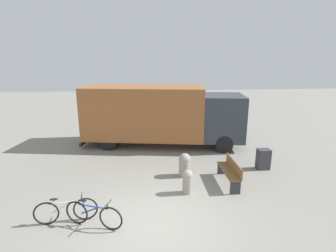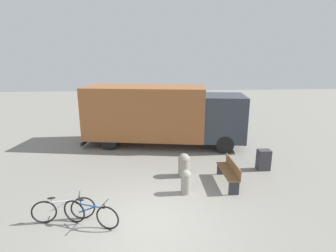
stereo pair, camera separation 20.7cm
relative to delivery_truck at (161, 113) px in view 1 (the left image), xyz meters
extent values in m
plane|color=gray|center=(-0.71, -6.67, -1.63)|extent=(60.00, 60.00, 0.00)
cube|color=#99592D|center=(-0.82, 0.14, 0.06)|extent=(6.20, 3.29, 2.56)
cube|color=#333842|center=(3.04, -0.50, -0.13)|extent=(2.29, 2.56, 2.18)
cube|color=black|center=(-3.78, 0.62, -1.40)|extent=(0.46, 2.23, 0.16)
cylinder|color=black|center=(3.21, 0.51, -1.22)|extent=(0.85, 0.41, 0.81)
cylinder|color=black|center=(2.88, -1.51, -1.22)|extent=(0.85, 0.41, 0.81)
cylinder|color=black|center=(-2.25, 1.41, -1.22)|extent=(0.85, 0.41, 0.81)
cylinder|color=black|center=(-2.59, -0.61, -1.22)|extent=(0.85, 0.41, 0.81)
cube|color=brown|center=(2.07, -4.60, -1.15)|extent=(0.43, 1.66, 0.04)
cube|color=brown|center=(2.25, -4.60, -0.98)|extent=(0.06, 1.66, 0.39)
cube|color=#2D2D33|center=(2.06, -5.38, -1.40)|extent=(0.34, 0.06, 0.45)
cube|color=#2D2D33|center=(2.08, -3.82, -1.40)|extent=(0.34, 0.06, 0.45)
torus|color=black|center=(-3.49, -6.47, -1.30)|extent=(0.66, 0.13, 0.66)
torus|color=black|center=(-2.49, -6.34, -1.30)|extent=(0.66, 0.13, 0.66)
cylinder|color=silver|center=(-2.99, -6.41, -1.04)|extent=(0.85, 0.14, 0.04)
cylinder|color=silver|center=(-3.06, -6.42, -1.16)|extent=(0.57, 0.11, 0.31)
cylinder|color=silver|center=(-3.26, -6.44, -0.98)|extent=(0.03, 0.03, 0.11)
ellipsoid|color=black|center=(-3.26, -6.44, -0.91)|extent=(0.23, 0.12, 0.05)
cylinder|color=black|center=(-2.57, -6.35, -0.97)|extent=(0.03, 0.03, 0.14)
cylinder|color=black|center=(-2.57, -6.35, -0.90)|extent=(0.08, 0.44, 0.02)
torus|color=black|center=(-2.69, -6.50, -1.30)|extent=(0.63, 0.28, 0.66)
torus|color=black|center=(-1.76, -6.86, -1.30)|extent=(0.63, 0.28, 0.66)
cylinder|color=#1E4C9E|center=(-2.22, -6.68, -1.04)|extent=(0.81, 0.34, 0.04)
cylinder|color=#1E4C9E|center=(-2.29, -6.65, -1.16)|extent=(0.54, 0.24, 0.31)
cylinder|color=#1E4C9E|center=(-2.48, -6.58, -0.98)|extent=(0.03, 0.03, 0.11)
ellipsoid|color=black|center=(-2.48, -6.58, -0.91)|extent=(0.24, 0.16, 0.05)
cylinder|color=black|center=(-1.83, -6.83, -0.97)|extent=(0.03, 0.03, 0.14)
cylinder|color=black|center=(-1.83, -6.83, -0.90)|extent=(0.18, 0.42, 0.02)
cylinder|color=gray|center=(0.52, -5.15, -1.30)|extent=(0.32, 0.32, 0.65)
sphere|color=gray|center=(0.52, -5.15, -0.97)|extent=(0.33, 0.33, 0.33)
cylinder|color=gray|center=(0.63, -3.85, -1.29)|extent=(0.42, 0.42, 0.67)
sphere|color=gray|center=(0.63, -3.85, -0.95)|extent=(0.44, 0.44, 0.44)
cube|color=#38383D|center=(3.86, -3.50, -1.21)|extent=(0.48, 0.38, 0.82)
camera|label=1|loc=(-0.85, -12.87, 2.68)|focal=28.00mm
camera|label=2|loc=(-0.65, -12.89, 2.68)|focal=28.00mm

